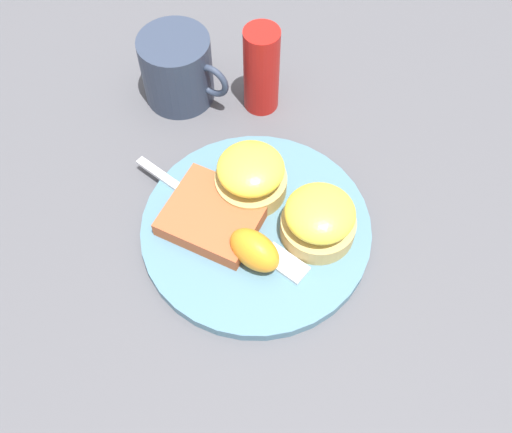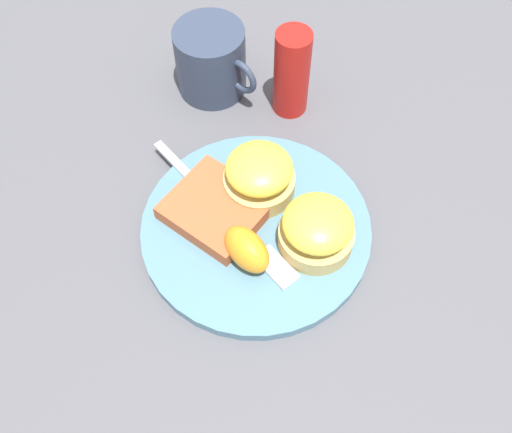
# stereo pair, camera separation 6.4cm
# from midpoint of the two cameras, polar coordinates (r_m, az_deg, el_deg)

# --- Properties ---
(ground_plane) EXTENTS (1.10, 1.10, 0.00)m
(ground_plane) POSITION_cam_midpoint_polar(r_m,az_deg,el_deg) (0.67, -2.73, -1.74)
(ground_plane) COLOR #4C4C51
(plate) EXTENTS (0.26, 0.26, 0.01)m
(plate) POSITION_cam_midpoint_polar(r_m,az_deg,el_deg) (0.67, -2.75, -1.44)
(plate) COLOR slate
(plate) RESTS_ON ground_plane
(sandwich_benedict_left) EXTENTS (0.08, 0.08, 0.06)m
(sandwich_benedict_left) POSITION_cam_midpoint_polar(r_m,az_deg,el_deg) (0.63, 3.15, -0.52)
(sandwich_benedict_left) COLOR tan
(sandwich_benedict_left) RESTS_ON plate
(sandwich_benedict_right) EXTENTS (0.08, 0.08, 0.06)m
(sandwich_benedict_right) POSITION_cam_midpoint_polar(r_m,az_deg,el_deg) (0.67, -3.27, 3.70)
(sandwich_benedict_right) COLOR tan
(sandwich_benedict_right) RESTS_ON plate
(hashbrown_patty) EXTENTS (0.11, 0.10, 0.02)m
(hashbrown_patty) POSITION_cam_midpoint_polar(r_m,az_deg,el_deg) (0.66, -6.80, -0.08)
(hashbrown_patty) COLOR #A9512D
(hashbrown_patty) RESTS_ON plate
(orange_wedge) EXTENTS (0.07, 0.05, 0.04)m
(orange_wedge) POSITION_cam_midpoint_polar(r_m,az_deg,el_deg) (0.62, -3.11, -3.48)
(orange_wedge) COLOR orange
(orange_wedge) RESTS_ON plate
(fork) EXTENTS (0.24, 0.06, 0.00)m
(fork) POSITION_cam_midpoint_polar(r_m,az_deg,el_deg) (0.66, -5.44, -0.85)
(fork) COLOR silver
(fork) RESTS_ON plate
(cup) EXTENTS (0.12, 0.09, 0.09)m
(cup) POSITION_cam_midpoint_polar(r_m,az_deg,el_deg) (0.78, -9.89, 13.49)
(cup) COLOR #2D384C
(cup) RESTS_ON ground_plane
(condiment_bottle) EXTENTS (0.04, 0.04, 0.12)m
(condiment_bottle) POSITION_cam_midpoint_polar(r_m,az_deg,el_deg) (0.74, -2.02, 13.60)
(condiment_bottle) COLOR #B21914
(condiment_bottle) RESTS_ON ground_plane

